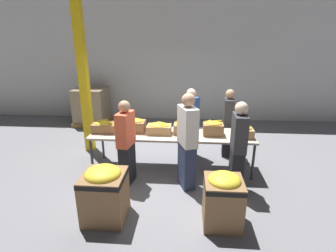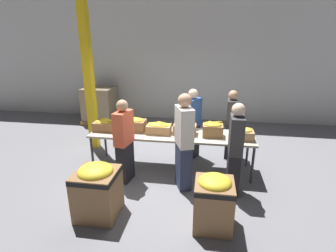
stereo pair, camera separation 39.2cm
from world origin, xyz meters
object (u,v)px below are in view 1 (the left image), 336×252
sorting_table (172,135)px  donation_bin_1 (223,198)px  banana_box_4 (213,128)px  donation_bin_0 (104,192)px  banana_box_0 (105,127)px  support_pillar (83,67)px  pallet_stack_0 (92,107)px  volunteer_2 (190,124)px  banana_box_1 (133,125)px  volunteer_0 (126,143)px  banana_box_5 (243,131)px  volunteer_3 (238,148)px  banana_box_3 (185,127)px  volunteer_1 (187,142)px  volunteer_4 (228,123)px  banana_box_2 (159,128)px

sorting_table → donation_bin_1: size_ratio=3.97×
banana_box_4 → donation_bin_0: (-1.72, -1.65, -0.48)m
banana_box_0 → support_pillar: support_pillar is taller
banana_box_0 → pallet_stack_0: 3.16m
volunteer_2 → support_pillar: (-2.44, 0.22, 1.21)m
banana_box_1 → volunteer_0: 0.68m
banana_box_5 → volunteer_2: size_ratio=0.24×
volunteer_3 → banana_box_4: bearing=28.8°
banana_box_3 → sorting_table: bearing=-176.5°
banana_box_4 → volunteer_1: volunteer_1 is taller
banana_box_1 → donation_bin_1: bearing=-46.6°
banana_box_3 → support_pillar: bearing=160.5°
volunteer_3 → banana_box_5: bearing=-16.8°
banana_box_5 → donation_bin_0: banana_box_5 is taller
volunteer_1 → donation_bin_1: size_ratio=2.12×
sorting_table → support_pillar: size_ratio=0.82×
banana_box_5 → volunteer_4: volunteer_4 is taller
banana_box_5 → volunteer_3: volunteer_3 is taller
sorting_table → support_pillar: support_pillar is taller
volunteer_1 → donation_bin_0: volunteer_1 is taller
banana_box_2 → pallet_stack_0: (-2.46, 2.85, -0.35)m
banana_box_1 → volunteer_4: (2.04, 0.72, -0.15)m
banana_box_3 → volunteer_2: bearing=79.3°
banana_box_1 → donation_bin_1: 2.45m
banana_box_1 → volunteer_3: volunteer_3 is taller
banana_box_5 → volunteer_4: bearing=100.3°
banana_box_2 → banana_box_4: 1.07m
banana_box_0 → banana_box_2: size_ratio=1.00×
banana_box_2 → volunteer_2: (0.63, 0.64, -0.11)m
sorting_table → banana_box_4: bearing=-1.7°
banana_box_2 → donation_bin_0: 1.83m
volunteer_1 → donation_bin_1: bearing=-172.8°
support_pillar → sorting_table: bearing=-22.1°
banana_box_4 → volunteer_1: bearing=-128.2°
banana_box_1 → volunteer_1: volunteer_1 is taller
volunteer_3 → pallet_stack_0: (-3.91, 3.55, -0.26)m
banana_box_2 → volunteer_1: volunteer_1 is taller
support_pillar → pallet_stack_0: support_pillar is taller
donation_bin_0 → pallet_stack_0: bearing=112.0°
volunteer_2 → banana_box_0: bearing=-40.8°
volunteer_4 → donation_bin_1: bearing=-4.1°
volunteer_2 → volunteer_3: size_ratio=0.97×
banana_box_1 → donation_bin_0: bearing=-93.2°
banana_box_3 → pallet_stack_0: (-2.98, 2.81, -0.36)m
banana_box_1 → banana_box_3: bearing=-2.7°
volunteer_1 → donation_bin_0: 1.63m
volunteer_4 → support_pillar: 3.52m
pallet_stack_0 → banana_box_3: bearing=-43.3°
banana_box_5 → donation_bin_0: 2.82m
sorting_table → donation_bin_0: 1.92m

